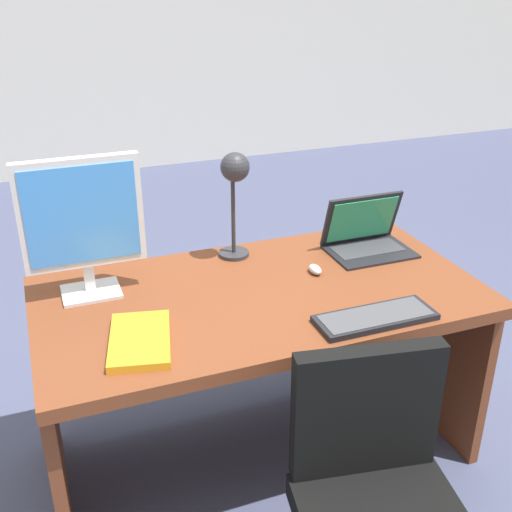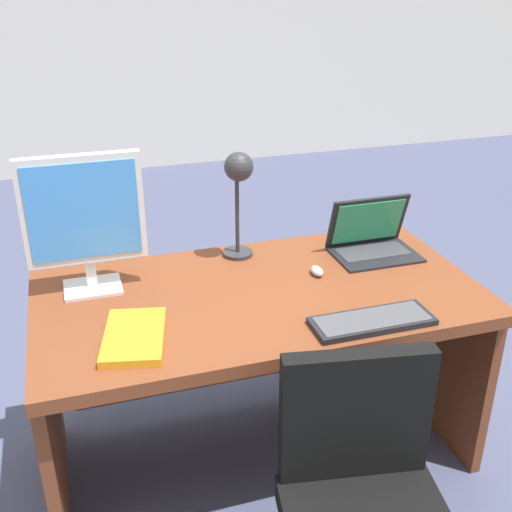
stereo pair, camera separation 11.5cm
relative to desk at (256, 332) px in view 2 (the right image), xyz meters
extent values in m
plane|color=#474C6B|center=(0.00, 1.46, -0.54)|extent=(12.00, 12.00, 0.00)
cube|color=silver|center=(0.00, 4.00, 0.86)|extent=(10.00, 0.10, 2.80)
cube|color=brown|center=(0.00, -0.04, 0.17)|extent=(1.56, 0.83, 0.05)
cube|color=brown|center=(-0.76, -0.04, -0.19)|extent=(0.04, 0.73, 0.69)
cube|color=brown|center=(0.76, -0.04, -0.19)|extent=(0.04, 0.73, 0.69)
cube|color=brown|center=(0.00, 0.27, -0.16)|extent=(1.38, 0.02, 0.48)
cube|color=silver|center=(-0.56, 0.15, 0.20)|extent=(0.20, 0.16, 0.01)
cube|color=silver|center=(-0.56, 0.16, 0.26)|extent=(0.04, 0.02, 0.10)
cube|color=silver|center=(-0.56, 0.15, 0.50)|extent=(0.41, 0.04, 0.38)
cube|color=#3F8CEA|center=(-0.56, 0.13, 0.50)|extent=(0.37, 0.00, 0.33)
cube|color=black|center=(0.53, 0.10, 0.20)|extent=(0.33, 0.23, 0.01)
cube|color=#38383D|center=(0.53, 0.12, 0.21)|extent=(0.28, 0.13, 0.00)
cube|color=black|center=(0.53, 0.19, 0.31)|extent=(0.33, 0.08, 0.22)
cube|color=#2D9966|center=(0.53, 0.18, 0.31)|extent=(0.29, 0.06, 0.18)
cube|color=black|center=(0.28, -0.36, 0.21)|extent=(0.40, 0.15, 0.02)
cube|color=#47474C|center=(0.28, -0.36, 0.22)|extent=(0.37, 0.12, 0.00)
ellipsoid|color=#B7BABF|center=(0.24, 0.02, 0.21)|extent=(0.04, 0.07, 0.03)
cylinder|color=#2D2D33|center=(0.01, 0.27, 0.20)|extent=(0.12, 0.12, 0.01)
cylinder|color=#2D2D33|center=(0.01, 0.27, 0.37)|extent=(0.02, 0.02, 0.32)
sphere|color=#2D2D33|center=(0.01, 0.24, 0.57)|extent=(0.11, 0.11, 0.11)
cube|color=orange|center=(-0.46, -0.23, 0.21)|extent=(0.24, 0.33, 0.03)
cube|color=black|center=(0.10, -0.63, 0.08)|extent=(0.44, 0.13, 0.42)
camera|label=1|loc=(-0.70, -1.86, 1.25)|focal=43.88mm
camera|label=2|loc=(-0.60, -1.90, 1.25)|focal=43.88mm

